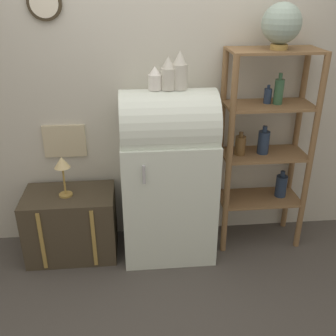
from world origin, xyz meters
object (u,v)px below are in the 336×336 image
at_px(globe, 282,24).
at_px(vase_right, 180,71).
at_px(vase_left, 155,79).
at_px(desk_lamp, 62,167).
at_px(vase_center, 168,74).
at_px(refrigerator, 168,174).
at_px(suitcase_trunk, 72,224).

distance_m(globe, vase_right, 0.82).
height_order(vase_left, desk_lamp, vase_left).
bearing_deg(vase_left, vase_right, 1.06).
bearing_deg(vase_left, vase_center, -2.68).
relative_size(refrigerator, vase_right, 5.10).
relative_size(vase_left, vase_right, 0.62).
xyz_separation_m(vase_left, vase_right, (0.19, 0.00, 0.05)).
relative_size(refrigerator, globe, 4.36).
height_order(suitcase_trunk, desk_lamp, desk_lamp).
relative_size(globe, vase_right, 1.17).
bearing_deg(vase_left, suitcase_trunk, 178.90).
height_order(globe, vase_right, globe).
height_order(vase_right, desk_lamp, vase_right).
height_order(vase_left, vase_right, vase_right).
relative_size(globe, vase_left, 1.90).
bearing_deg(vase_right, vase_left, -178.94).
relative_size(vase_left, desk_lamp, 0.51).
bearing_deg(vase_left, globe, 3.00).
distance_m(suitcase_trunk, vase_center, 1.52).
relative_size(vase_left, vase_center, 0.71).
bearing_deg(vase_right, suitcase_trunk, 179.33).
relative_size(globe, desk_lamp, 0.96).
relative_size(refrigerator, suitcase_trunk, 1.93).
height_order(refrigerator, vase_left, vase_left).
xyz_separation_m(vase_center, desk_lamp, (-0.85, -0.00, -0.72)).
bearing_deg(desk_lamp, vase_center, 0.02).
xyz_separation_m(vase_left, vase_center, (0.10, -0.00, 0.03)).
bearing_deg(vase_right, vase_center, -174.58).
bearing_deg(refrigerator, suitcase_trunk, 178.81).
height_order(refrigerator, desk_lamp, refrigerator).
distance_m(refrigerator, vase_left, 0.80).
height_order(suitcase_trunk, vase_right, vase_right).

